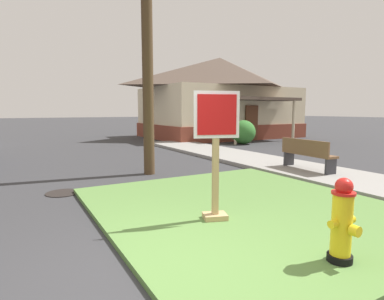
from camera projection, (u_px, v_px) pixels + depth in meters
ground_plane at (172, 278)px, 3.33m from camera, size 160.00×160.00×0.00m
grass_corner_patch at (245, 208)px, 5.59m from camera, size 4.92×5.55×0.08m
sidewalk_strip at (260, 161)px, 10.58m from camera, size 2.20×14.84×0.12m
fire_hydrant at (342, 222)px, 3.47m from camera, size 0.38×0.34×0.96m
stop_sign at (216, 160)px, 4.78m from camera, size 0.67×0.38×1.97m
manhole_cover at (63, 193)px, 6.72m from camera, size 0.70×0.70×0.02m
street_bench at (307, 153)px, 8.71m from camera, size 0.52×1.71×0.85m
corner_house at (220, 97)px, 20.97m from camera, size 9.75×8.21×5.20m
shrub_near_porch at (243, 132)px, 16.45m from camera, size 1.30×1.30×1.26m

